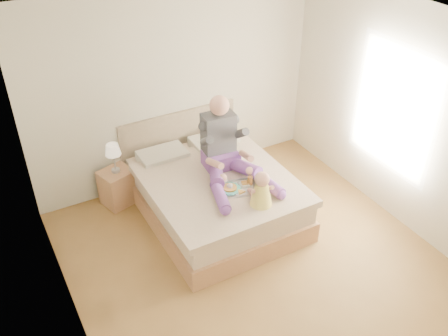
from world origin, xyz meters
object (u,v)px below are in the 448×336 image
tray (237,187)px  baby (261,191)px  nightstand (118,187)px  adult (225,152)px  bed (213,192)px

tray → baby: 0.41m
nightstand → adult: adult is taller
bed → baby: 0.95m
nightstand → adult: 1.57m
nightstand → adult: size_ratio=0.41×
bed → tray: bed is taller
adult → baby: (0.04, -0.76, -0.11)m
adult → bed: bearing=167.9°
bed → baby: size_ratio=5.10×
adult → tray: 0.47m
adult → baby: bearing=-82.6°
adult → tray: size_ratio=2.41×
tray → baby: size_ratio=1.17×
bed → tray: size_ratio=4.35×
nightstand → bed: bearing=-54.5°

